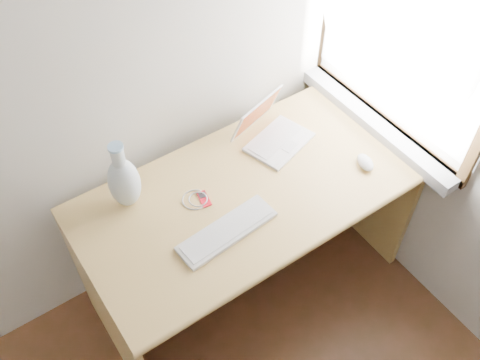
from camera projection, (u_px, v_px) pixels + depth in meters
window at (401, 30)px, 2.12m from camera, size 0.11×0.99×1.10m
desk at (238, 207)px, 2.46m from camera, size 1.47×0.73×0.77m
laptop at (275, 131)px, 2.40m from camera, size 0.33×0.31×0.20m
external_keyboard at (227, 231)px, 2.08m from camera, size 0.43×0.16×0.02m
mouse at (365, 162)px, 2.31m from camera, size 0.09×0.12×0.04m
ipod at (204, 199)px, 2.20m from camera, size 0.05×0.09×0.01m
cable_coil at (195, 200)px, 2.20m from camera, size 0.14×0.14×0.01m
remote at (204, 246)px, 2.05m from camera, size 0.07×0.10×0.01m
vase at (124, 181)px, 2.09m from camera, size 0.13×0.13×0.33m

